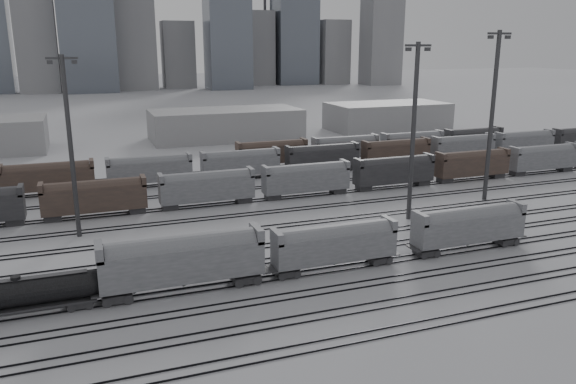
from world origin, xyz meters
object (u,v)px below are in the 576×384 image
object	(u,v)px
hopper_car_a	(182,258)
hopper_car_c	(469,225)
light_mast_c	(413,128)
hopper_car_b	(335,243)
tank_car_b	(18,294)

from	to	relation	value
hopper_car_a	hopper_car_c	bearing A→B (deg)	0.00
hopper_car_c	light_mast_c	xyz separation A→B (m)	(0.13, 13.77, 10.15)
hopper_car_b	hopper_car_c	world-z (taller)	hopper_car_c
light_mast_c	tank_car_b	bearing A→B (deg)	-164.99
hopper_car_b	hopper_car_c	xyz separation A→B (m)	(18.34, 0.00, 0.10)
tank_car_b	hopper_car_a	bearing A→B (deg)	0.00
hopper_car_b	hopper_car_c	size ratio (longest dim) A/B	0.97
tank_car_b	hopper_car_b	xyz separation A→B (m)	(32.87, 0.00, 0.98)
hopper_car_c	tank_car_b	bearing A→B (deg)	-180.00
hopper_car_a	hopper_car_b	size ratio (longest dim) A/B	1.16
hopper_car_a	hopper_car_b	world-z (taller)	hopper_car_a
hopper_car_b	light_mast_c	xyz separation A→B (m)	(18.47, 13.77, 10.25)
hopper_car_a	hopper_car_b	distance (m)	17.28
tank_car_b	light_mast_c	bearing A→B (deg)	15.01
hopper_car_c	hopper_car_b	bearing A→B (deg)	180.00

